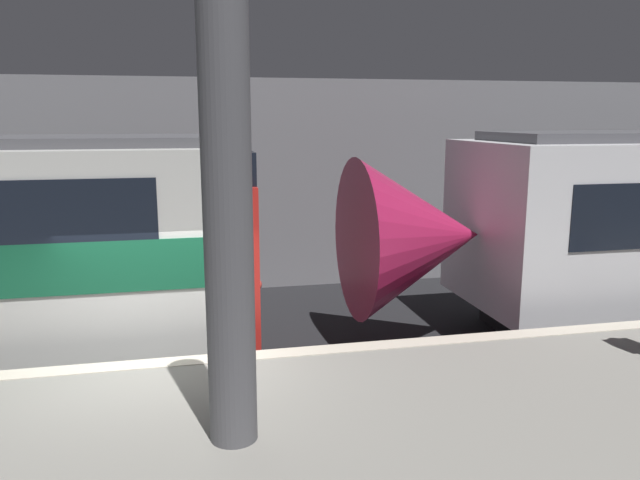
{
  "coord_description": "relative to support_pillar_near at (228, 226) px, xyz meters",
  "views": [
    {
      "loc": [
        0.42,
        -7.54,
        3.97
      ],
      "look_at": [
        2.25,
        0.88,
        2.26
      ],
      "focal_mm": 35.0,
      "sensor_mm": 36.0,
      "label": 1
    }
  ],
  "objects": [
    {
      "name": "station_rear_barrier",
      "position": [
        -0.77,
        8.88,
        -0.62
      ],
      "size": [
        50.0,
        0.15,
        4.83
      ],
      "color": "gray",
      "rests_on": "ground"
    },
    {
      "name": "ground_plane",
      "position": [
        -0.77,
        2.15,
        -3.03
      ],
      "size": [
        120.0,
        120.0,
        0.0
      ],
      "primitive_type": "plane",
      "color": "black"
    },
    {
      "name": "support_pillar_near",
      "position": [
        0.0,
        0.0,
        0.0
      ],
      "size": [
        0.44,
        0.44,
        4.01
      ],
      "color": "#56565B",
      "rests_on": "platform"
    }
  ]
}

